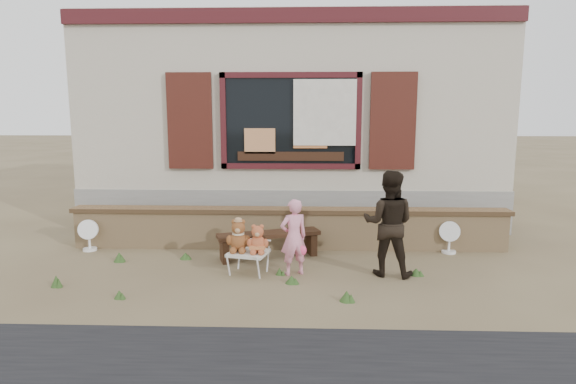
{
  "coord_description": "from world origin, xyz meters",
  "views": [
    {
      "loc": [
        0.25,
        -6.66,
        2.2
      ],
      "look_at": [
        0.0,
        0.6,
        1.0
      ],
      "focal_mm": 30.0,
      "sensor_mm": 36.0,
      "label": 1
    }
  ],
  "objects_px": {
    "teddy_bear_left": "(239,235)",
    "child": "(294,237)",
    "teddy_bear_right": "(258,238)",
    "bench": "(269,239)",
    "folding_chair": "(248,254)",
    "adult": "(389,223)"
  },
  "relations": [
    {
      "from": "folding_chair",
      "to": "adult",
      "type": "distance_m",
      "value": 1.96
    },
    {
      "from": "teddy_bear_left",
      "to": "teddy_bear_right",
      "type": "xyz_separation_m",
      "value": [
        0.27,
        -0.07,
        -0.03
      ]
    },
    {
      "from": "teddy_bear_right",
      "to": "child",
      "type": "xyz_separation_m",
      "value": [
        0.49,
        0.02,
        0.01
      ]
    },
    {
      "from": "teddy_bear_left",
      "to": "teddy_bear_right",
      "type": "bearing_deg",
      "value": 0.0
    },
    {
      "from": "folding_chair",
      "to": "teddy_bear_right",
      "type": "relative_size",
      "value": 1.51
    },
    {
      "from": "teddy_bear_right",
      "to": "adult",
      "type": "xyz_separation_m",
      "value": [
        1.77,
        0.07,
        0.21
      ]
    },
    {
      "from": "teddy_bear_left",
      "to": "child",
      "type": "distance_m",
      "value": 0.76
    },
    {
      "from": "child",
      "to": "adult",
      "type": "xyz_separation_m",
      "value": [
        1.29,
        0.04,
        0.19
      ]
    },
    {
      "from": "folding_chair",
      "to": "teddy_bear_left",
      "type": "xyz_separation_m",
      "value": [
        -0.14,
        0.03,
        0.26
      ]
    },
    {
      "from": "child",
      "to": "adult",
      "type": "bearing_deg",
      "value": 159.0
    },
    {
      "from": "bench",
      "to": "adult",
      "type": "xyz_separation_m",
      "value": [
        1.68,
        -0.71,
        0.43
      ]
    },
    {
      "from": "folding_chair",
      "to": "child",
      "type": "distance_m",
      "value": 0.67
    },
    {
      "from": "teddy_bear_left",
      "to": "child",
      "type": "xyz_separation_m",
      "value": [
        0.76,
        -0.04,
        -0.01
      ]
    },
    {
      "from": "adult",
      "to": "folding_chair",
      "type": "bearing_deg",
      "value": 15.74
    },
    {
      "from": "adult",
      "to": "teddy_bear_left",
      "type": "bearing_deg",
      "value": 14.72
    },
    {
      "from": "bench",
      "to": "child",
      "type": "distance_m",
      "value": 0.88
    },
    {
      "from": "bench",
      "to": "folding_chair",
      "type": "xyz_separation_m",
      "value": [
        -0.23,
        -0.74,
        -0.01
      ]
    },
    {
      "from": "bench",
      "to": "folding_chair",
      "type": "bearing_deg",
      "value": -126.39
    },
    {
      "from": "folding_chair",
      "to": "teddy_bear_left",
      "type": "distance_m",
      "value": 0.29
    },
    {
      "from": "folding_chair",
      "to": "adult",
      "type": "relative_size",
      "value": 0.42
    },
    {
      "from": "teddy_bear_right",
      "to": "bench",
      "type": "bearing_deg",
      "value": 97.27
    },
    {
      "from": "child",
      "to": "teddy_bear_right",
      "type": "bearing_deg",
      "value": -19.88
    }
  ]
}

